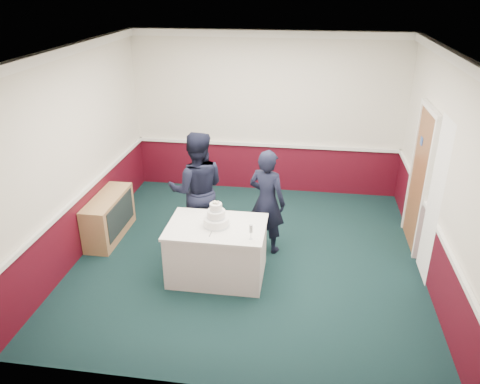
# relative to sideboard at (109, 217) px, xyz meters

# --- Properties ---
(ground) EXTENTS (5.00, 5.00, 0.00)m
(ground) POSITION_rel_sideboard_xyz_m (2.28, -0.27, -0.35)
(ground) COLOR black
(ground) RESTS_ON ground
(room_shell) EXTENTS (5.00, 5.00, 3.00)m
(room_shell) POSITION_rel_sideboard_xyz_m (2.36, 0.34, 1.62)
(room_shell) COLOR silver
(room_shell) RESTS_ON ground
(sideboard) EXTENTS (0.41, 1.20, 0.70)m
(sideboard) POSITION_rel_sideboard_xyz_m (0.00, 0.00, 0.00)
(sideboard) COLOR tan
(sideboard) RESTS_ON ground
(cake_table) EXTENTS (1.32, 0.92, 0.79)m
(cake_table) POSITION_rel_sideboard_xyz_m (1.91, -0.81, 0.05)
(cake_table) COLOR white
(cake_table) RESTS_ON ground
(wedding_cake) EXTENTS (0.35, 0.35, 0.36)m
(wedding_cake) POSITION_rel_sideboard_xyz_m (1.91, -0.81, 0.55)
(wedding_cake) COLOR white
(wedding_cake) RESTS_ON cake_table
(cake_knife) EXTENTS (0.02, 0.22, 0.00)m
(cake_knife) POSITION_rel_sideboard_xyz_m (1.88, -1.01, 0.44)
(cake_knife) COLOR silver
(cake_knife) RESTS_ON cake_table
(champagne_flute) EXTENTS (0.05, 0.05, 0.21)m
(champagne_flute) POSITION_rel_sideboard_xyz_m (2.41, -1.09, 0.58)
(champagne_flute) COLOR silver
(champagne_flute) RESTS_ON cake_table
(person_man) EXTENTS (1.01, 0.86, 1.81)m
(person_man) POSITION_rel_sideboard_xyz_m (1.45, 0.04, 0.56)
(person_man) COLOR black
(person_man) RESTS_ON ground
(person_woman) EXTENTS (0.69, 0.59, 1.61)m
(person_woman) POSITION_rel_sideboard_xyz_m (2.51, -0.01, 0.45)
(person_woman) COLOR black
(person_woman) RESTS_ON ground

